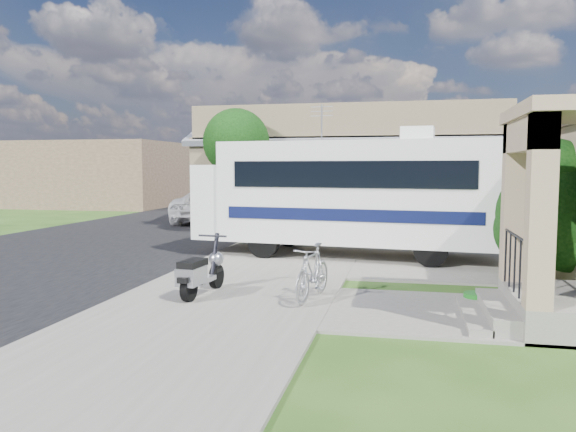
% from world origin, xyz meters
% --- Properties ---
extents(ground, '(120.00, 120.00, 0.00)m').
position_xyz_m(ground, '(0.00, 0.00, 0.00)').
color(ground, '#204111').
extents(street_slab, '(9.00, 80.00, 0.02)m').
position_xyz_m(street_slab, '(-7.50, 10.00, 0.01)').
color(street_slab, black).
rests_on(street_slab, ground).
extents(sidewalk_slab, '(4.00, 80.00, 0.06)m').
position_xyz_m(sidewalk_slab, '(-1.00, 10.00, 0.03)').
color(sidewalk_slab, slate).
rests_on(sidewalk_slab, ground).
extents(driveway_slab, '(7.00, 6.00, 0.05)m').
position_xyz_m(driveway_slab, '(1.50, 4.50, 0.03)').
color(driveway_slab, slate).
rests_on(driveway_slab, ground).
extents(walk_slab, '(4.00, 3.00, 0.05)m').
position_xyz_m(walk_slab, '(3.00, -1.00, 0.03)').
color(walk_slab, slate).
rests_on(walk_slab, ground).
extents(warehouse, '(12.50, 8.40, 5.04)m').
position_xyz_m(warehouse, '(0.00, 13.97, 1.99)').
color(warehouse, '#716147').
rests_on(warehouse, ground).
extents(distant_bldg_far, '(10.00, 8.00, 4.00)m').
position_xyz_m(distant_bldg_far, '(-17.00, 22.00, 2.00)').
color(distant_bldg_far, brown).
rests_on(distant_bldg_far, ground).
extents(distant_bldg_near, '(8.00, 7.00, 3.20)m').
position_xyz_m(distant_bldg_near, '(-15.00, 34.00, 1.60)').
color(distant_bldg_near, '#716147').
rests_on(distant_bldg_near, ground).
extents(street_tree_a, '(2.44, 2.40, 4.58)m').
position_xyz_m(street_tree_a, '(-3.70, 9.05, 3.25)').
color(street_tree_a, black).
rests_on(street_tree_a, ground).
extents(street_tree_b, '(2.44, 2.40, 4.73)m').
position_xyz_m(street_tree_b, '(-3.70, 19.05, 3.39)').
color(street_tree_b, black).
rests_on(street_tree_b, ground).
extents(street_tree_c, '(2.44, 2.40, 4.42)m').
position_xyz_m(street_tree_c, '(-3.70, 28.05, 3.10)').
color(street_tree_c, black).
rests_on(street_tree_c, ground).
extents(motorhome, '(8.25, 3.34, 4.12)m').
position_xyz_m(motorhome, '(0.67, 4.73, 1.77)').
color(motorhome, silver).
rests_on(motorhome, ground).
extents(shrub, '(2.49, 2.38, 3.05)m').
position_xyz_m(shrub, '(5.31, 2.03, 1.56)').
color(shrub, black).
rests_on(shrub, ground).
extents(scooter, '(0.59, 1.68, 1.11)m').
position_xyz_m(scooter, '(-1.48, -0.77, 0.49)').
color(scooter, black).
rests_on(scooter, ground).
extents(bicycle, '(0.76, 1.74, 1.01)m').
position_xyz_m(bicycle, '(0.62, -0.62, 0.50)').
color(bicycle, '#98999F').
rests_on(bicycle, ground).
extents(pickup_truck, '(2.89, 5.60, 1.51)m').
position_xyz_m(pickup_truck, '(-6.25, 13.30, 0.76)').
color(pickup_truck, white).
rests_on(pickup_truck, ground).
extents(van, '(3.41, 6.96, 1.95)m').
position_xyz_m(van, '(-6.27, 19.62, 0.97)').
color(van, white).
rests_on(van, ground).
extents(garden_hose, '(0.45, 0.45, 0.20)m').
position_xyz_m(garden_hose, '(3.52, -0.27, 0.10)').
color(garden_hose, '#146718').
rests_on(garden_hose, ground).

